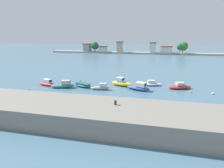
# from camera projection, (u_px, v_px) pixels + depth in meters

# --- Properties ---
(ground_plane) EXTENTS (400.00, 400.00, 0.00)m
(ground_plane) POSITION_uv_depth(u_px,v_px,m) (101.00, 103.00, 29.98)
(ground_plane) COLOR slate
(seawall_embankment) EXTENTS (77.35, 7.67, 2.56)m
(seawall_embankment) POSITION_uv_depth(u_px,v_px,m) (86.00, 114.00, 22.95)
(seawall_embankment) COLOR gray
(seawall_embankment) RESTS_ON ground
(mooring_bollard) EXTENTS (0.31, 0.31, 0.58)m
(mooring_bollard) POSITION_uv_depth(u_px,v_px,m) (115.00, 103.00, 22.49)
(mooring_bollard) COLOR #2D2D33
(mooring_bollard) RESTS_ON seawall_embankment
(moored_boat_0) EXTENTS (5.33, 2.87, 1.48)m
(moored_boat_0) POSITION_uv_depth(u_px,v_px,m) (47.00, 83.00, 40.49)
(moored_boat_0) COLOR #C63833
(moored_boat_0) RESTS_ON ground
(moored_boat_1) EXTENTS (5.48, 3.01, 1.67)m
(moored_boat_1) POSITION_uv_depth(u_px,v_px,m) (63.00, 85.00, 38.69)
(moored_boat_1) COLOR teal
(moored_boat_1) RESTS_ON ground
(moored_boat_2) EXTENTS (4.86, 3.12, 0.90)m
(moored_boat_2) POSITION_uv_depth(u_px,v_px,m) (83.00, 85.00, 39.37)
(moored_boat_2) COLOR teal
(moored_boat_2) RESTS_ON ground
(moored_boat_3) EXTENTS (4.17, 1.92, 1.41)m
(moored_boat_3) POSITION_uv_depth(u_px,v_px,m) (100.00, 87.00, 37.34)
(moored_boat_3) COLOR #9E9EA3
(moored_boat_3) RESTS_ON ground
(moored_boat_4) EXTENTS (5.40, 3.26, 1.87)m
(moored_boat_4) POSITION_uv_depth(u_px,v_px,m) (122.00, 83.00, 40.25)
(moored_boat_4) COLOR yellow
(moored_boat_4) RESTS_ON ground
(moored_boat_5) EXTENTS (5.43, 3.38, 1.73)m
(moored_boat_5) POSITION_uv_depth(u_px,v_px,m) (139.00, 87.00, 37.02)
(moored_boat_5) COLOR #3856A8
(moored_boat_5) RESTS_ON ground
(moored_boat_6) EXTENTS (5.16, 2.37, 1.26)m
(moored_boat_6) POSITION_uv_depth(u_px,v_px,m) (151.00, 84.00, 40.41)
(moored_boat_6) COLOR white
(moored_boat_6) RESTS_ON ground
(moored_boat_7) EXTENTS (5.51, 3.47, 1.38)m
(moored_boat_7) POSITION_uv_depth(u_px,v_px,m) (180.00, 86.00, 38.06)
(moored_boat_7) COLOR #C63833
(moored_boat_7) RESTS_ON ground
(mooring_buoy_0) EXTENTS (0.30, 0.30, 0.30)m
(mooring_buoy_0) POSITION_uv_depth(u_px,v_px,m) (80.00, 81.00, 44.27)
(mooring_buoy_0) COLOR orange
(mooring_buoy_0) RESTS_ON ground
(mooring_buoy_1) EXTENTS (0.43, 0.43, 0.43)m
(mooring_buoy_1) POSITION_uv_depth(u_px,v_px,m) (191.00, 92.00, 35.48)
(mooring_buoy_1) COLOR yellow
(mooring_buoy_1) RESTS_ON ground
(mooring_buoy_2) EXTENTS (0.34, 0.34, 0.34)m
(mooring_buoy_2) POSITION_uv_depth(u_px,v_px,m) (29.00, 89.00, 37.02)
(mooring_buoy_2) COLOR orange
(mooring_buoy_2) RESTS_ON ground
(mooring_buoy_3) EXTENTS (0.39, 0.39, 0.39)m
(mooring_buoy_3) POSITION_uv_depth(u_px,v_px,m) (59.00, 84.00, 40.90)
(mooring_buoy_3) COLOR red
(mooring_buoy_3) RESTS_ON ground
(mooring_buoy_4) EXTENTS (0.43, 0.43, 0.43)m
(mooring_buoy_4) POSITION_uv_depth(u_px,v_px,m) (213.00, 93.00, 34.35)
(mooring_buoy_4) COLOR white
(mooring_buoy_4) RESTS_ON ground
(distant_shoreline) EXTENTS (116.39, 6.77, 7.69)m
(distant_shoreline) POSITION_uv_depth(u_px,v_px,m) (137.00, 50.00, 111.80)
(distant_shoreline) COLOR #9E998C
(distant_shoreline) RESTS_ON ground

